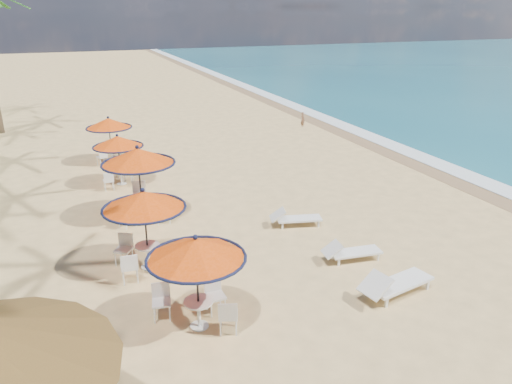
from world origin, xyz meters
The scene contains 12 objects.
ground centered at (0.00, 0.00, 0.00)m, with size 160.00×160.00×0.00m, color tan.
foam_strip centered at (9.30, 10.00, 0.00)m, with size 1.20×140.00×0.04m, color white.
wetsand_band centered at (8.40, 10.00, 0.00)m, with size 1.40×140.00×0.02m, color olive.
station_0 centered at (-4.59, -0.14, 1.72)m, with size 2.26×2.26×2.36m.
station_1 centered at (-5.23, 3.05, 1.76)m, with size 2.31×2.31×2.41m.
station_2 centered at (-4.75, 6.76, 1.92)m, with size 2.52×2.55×2.63m.
station_3 centered at (-5.00, 10.69, 1.57)m, with size 2.06×2.12×2.15m.
station_4 centered at (-4.98, 14.11, 1.62)m, with size 2.13×2.15×2.22m.
lounger_near centered at (0.38, -0.73, 0.36)m, with size 2.26×1.09×0.78m.
lounger_mid centered at (0.34, 1.34, 0.30)m, with size 1.81×0.75×0.63m.
lounger_far centered at (-0.10, 4.17, 0.29)m, with size 1.83×0.95×0.63m.
person centered at (6.84, 17.44, 0.48)m, with size 0.35×0.23×0.96m, color #875C44.
Camera 1 is at (-6.97, -9.76, 6.99)m, focal length 35.00 mm.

